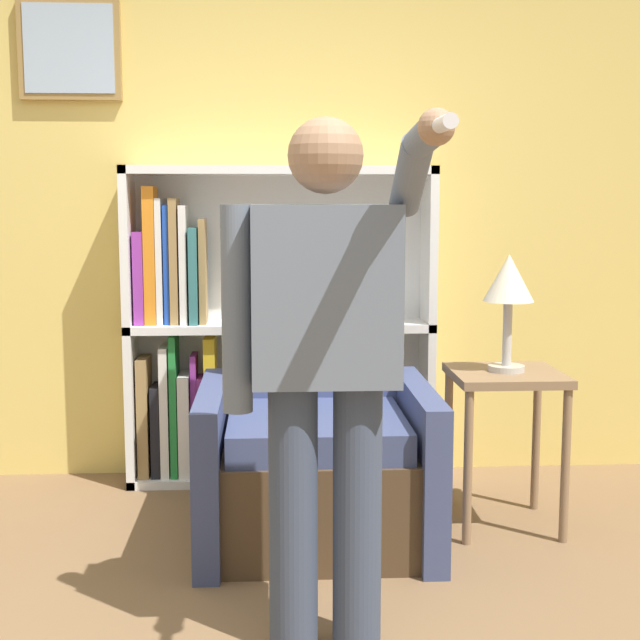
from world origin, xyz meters
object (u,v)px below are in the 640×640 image
(table_lamp, at_px, (509,286))
(armchair, at_px, (315,445))
(side_table, at_px, (505,399))
(person_standing, at_px, (325,352))
(bookcase, at_px, (240,334))

(table_lamp, bearing_deg, armchair, -177.42)
(armchair, bearing_deg, side_table, 2.58)
(person_standing, xyz_separation_m, table_lamp, (0.82, 1.00, 0.10))
(bookcase, distance_m, table_lamp, 1.36)
(armchair, xyz_separation_m, person_standing, (-0.02, -0.96, 0.55))
(bookcase, distance_m, armchair, 0.89)
(side_table, xyz_separation_m, table_lamp, (0.00, 0.00, 0.48))
(bookcase, height_order, side_table, bookcase)
(person_standing, height_order, table_lamp, person_standing)
(bookcase, bearing_deg, table_lamp, -32.14)
(armchair, distance_m, side_table, 0.82)
(side_table, relative_size, table_lamp, 1.37)
(person_standing, height_order, side_table, person_standing)
(side_table, bearing_deg, person_standing, -129.43)
(bookcase, xyz_separation_m, side_table, (1.13, -0.71, -0.18))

